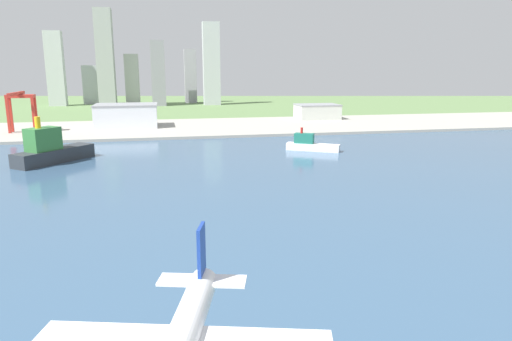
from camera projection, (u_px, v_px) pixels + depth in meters
The scene contains 9 objects.
ground_plane at pixel (222, 168), 276.07m from camera, with size 2400.00×2400.00×0.00m, color #5E7D4A.
water_bay at pixel (239, 195), 218.69m from camera, with size 840.00×360.00×0.15m, color #385675.
industrial_pier at pixel (197, 127), 457.45m from camera, with size 840.00×140.00×2.50m, color #A3A094.
container_barge at pixel (51, 150), 289.91m from camera, with size 44.31×49.99×29.79m.
ferry_boat at pixel (310, 144), 333.99m from camera, with size 36.71×25.85×16.58m.
port_crane_red at pixel (20, 103), 406.17m from camera, with size 23.17×43.49×36.10m.
warehouse_main at pixel (127, 115), 449.37m from camera, with size 59.18×42.35×22.16m.
warehouse_annex at pixel (317, 112), 521.29m from camera, with size 47.04×34.08×16.50m.
distant_skyline at pixel (133, 69), 735.05m from camera, with size 268.21×75.75×147.33m.
Camera 1 is at (-34.79, 31.70, 58.57)m, focal length 32.41 mm.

